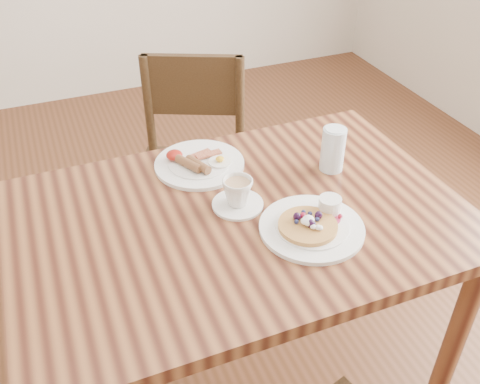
{
  "coord_description": "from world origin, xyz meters",
  "views": [
    {
      "loc": [
        -0.42,
        -1.04,
        1.63
      ],
      "look_at": [
        0.0,
        0.0,
        0.82
      ],
      "focal_mm": 40.0,
      "sensor_mm": 36.0,
      "label": 1
    }
  ],
  "objects_px": {
    "dining_table": "(240,241)",
    "water_glass": "(333,149)",
    "teacup_saucer": "(238,194)",
    "breakfast_plate": "(198,163)",
    "chair_far": "(193,163)",
    "pancake_plate": "(313,224)"
  },
  "relations": [
    {
      "from": "pancake_plate",
      "to": "chair_far",
      "type": "bearing_deg",
      "value": 95.54
    },
    {
      "from": "pancake_plate",
      "to": "teacup_saucer",
      "type": "xyz_separation_m",
      "value": [
        -0.14,
        0.16,
        0.02
      ]
    },
    {
      "from": "pancake_plate",
      "to": "teacup_saucer",
      "type": "bearing_deg",
      "value": 131.01
    },
    {
      "from": "dining_table",
      "to": "breakfast_plate",
      "type": "xyz_separation_m",
      "value": [
        -0.03,
        0.26,
        0.11
      ]
    },
    {
      "from": "chair_far",
      "to": "teacup_saucer",
      "type": "xyz_separation_m",
      "value": [
        -0.06,
        -0.63,
        0.29
      ]
    },
    {
      "from": "breakfast_plate",
      "to": "teacup_saucer",
      "type": "distance_m",
      "value": 0.23
    },
    {
      "from": "dining_table",
      "to": "water_glass",
      "type": "xyz_separation_m",
      "value": [
        0.33,
        0.1,
        0.17
      ]
    },
    {
      "from": "pancake_plate",
      "to": "teacup_saucer",
      "type": "height_order",
      "value": "teacup_saucer"
    },
    {
      "from": "breakfast_plate",
      "to": "water_glass",
      "type": "height_order",
      "value": "water_glass"
    },
    {
      "from": "dining_table",
      "to": "chair_far",
      "type": "xyz_separation_m",
      "value": [
        0.07,
        0.67,
        -0.16
      ]
    },
    {
      "from": "dining_table",
      "to": "water_glass",
      "type": "bearing_deg",
      "value": 16.39
    },
    {
      "from": "teacup_saucer",
      "to": "breakfast_plate",
      "type": "bearing_deg",
      "value": 99.38
    },
    {
      "from": "pancake_plate",
      "to": "water_glass",
      "type": "relative_size",
      "value": 2.02
    },
    {
      "from": "dining_table",
      "to": "chair_far",
      "type": "relative_size",
      "value": 1.36
    },
    {
      "from": "breakfast_plate",
      "to": "teacup_saucer",
      "type": "height_order",
      "value": "teacup_saucer"
    },
    {
      "from": "chair_far",
      "to": "breakfast_plate",
      "type": "distance_m",
      "value": 0.5
    },
    {
      "from": "chair_far",
      "to": "teacup_saucer",
      "type": "distance_m",
      "value": 0.7
    },
    {
      "from": "chair_far",
      "to": "pancake_plate",
      "type": "xyz_separation_m",
      "value": [
        0.08,
        -0.8,
        0.27
      ]
    },
    {
      "from": "water_glass",
      "to": "dining_table",
      "type": "bearing_deg",
      "value": -163.61
    },
    {
      "from": "water_glass",
      "to": "teacup_saucer",
      "type": "bearing_deg",
      "value": -168.82
    },
    {
      "from": "dining_table",
      "to": "water_glass",
      "type": "height_order",
      "value": "water_glass"
    },
    {
      "from": "breakfast_plate",
      "to": "water_glass",
      "type": "bearing_deg",
      "value": -23.91
    }
  ]
}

